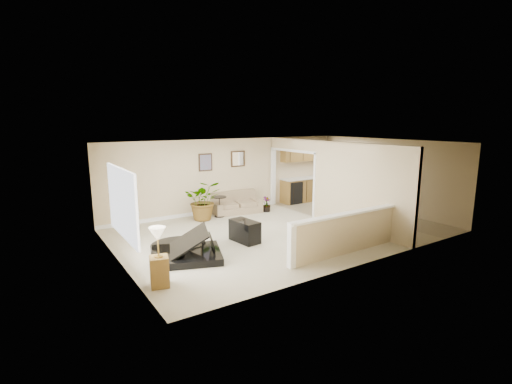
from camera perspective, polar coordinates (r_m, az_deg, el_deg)
floor at (r=10.72m, az=4.03°, el=-5.93°), size 9.00×9.00×0.00m
back_wall at (r=12.91m, az=-3.97°, el=2.63°), size 9.00×0.04×2.50m
front_wall at (r=8.29m, az=16.78°, el=-2.45°), size 9.00×0.04×2.50m
left_wall at (r=8.54m, az=-20.70°, el=-2.32°), size 0.04×6.00×2.50m
right_wall at (r=13.60m, az=19.41°, el=2.46°), size 0.04×6.00×2.50m
ceiling at (r=10.28m, az=4.22°, el=7.53°), size 9.00×6.00×0.04m
kitchen_vinyl at (r=12.81m, az=15.36°, el=-3.49°), size 2.70×6.00×0.01m
interior_partition at (r=11.78m, az=10.36°, el=1.53°), size 0.18×5.99×2.50m
pony_half_wall at (r=8.98m, az=13.42°, el=-6.10°), size 3.42×0.22×1.00m
left_window at (r=8.02m, az=-19.90°, el=-1.62°), size 0.05×2.15×1.45m
wall_art_left at (r=12.39m, az=-7.78°, el=4.54°), size 0.48×0.04×0.58m
wall_mirror at (r=12.97m, az=-2.78°, el=5.13°), size 0.55×0.04×0.55m
kitchen_cabinets at (r=14.57m, az=7.60°, el=2.00°), size 2.36×0.65×2.33m
piano at (r=8.68m, az=-11.43°, el=-5.95°), size 2.17×2.15×1.47m
piano_bench at (r=9.67m, az=-1.75°, el=-6.04°), size 0.53×0.89×0.56m
loveseat at (r=12.77m, az=-3.18°, el=-1.54°), size 1.79×1.20×0.93m
accent_table at (r=12.16m, az=-5.65°, el=-1.83°), size 0.46×0.46×0.67m
palm_plant at (r=11.82m, az=-8.04°, el=-1.30°), size 1.45×1.37×1.27m
small_plant at (r=12.85m, az=1.61°, el=-2.04°), size 0.37×0.37×0.53m
lamp_stand at (r=7.32m, az=-14.71°, el=-10.31°), size 0.42×0.42×1.16m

